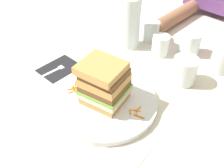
{
  "coord_description": "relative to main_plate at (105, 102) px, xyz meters",
  "views": [
    {
      "loc": [
        0.37,
        -0.36,
        0.52
      ],
      "look_at": [
        -0.01,
        0.03,
        0.06
      ],
      "focal_mm": 40.66,
      "sensor_mm": 36.0,
      "label": 1
    }
  ],
  "objects": [
    {
      "name": "carrot_shred_0",
      "position": [
        -0.1,
        -0.04,
        0.01
      ],
      "size": [
        0.02,
        0.02,
        0.0
      ],
      "primitive_type": "cylinder",
      "rotation": [
        0.0,
        1.57,
        3.87
      ],
      "color": "orange",
      "rests_on": "main_plate"
    },
    {
      "name": "water_bottle",
      "position": [
        -0.16,
        0.29,
        0.1
      ],
      "size": [
        0.07,
        0.07,
        0.24
      ],
      "color": "silver",
      "rests_on": "ground_plane"
    },
    {
      "name": "carrot_shred_14",
      "position": [
        0.1,
        0.02,
        0.01
      ],
      "size": [
        0.02,
        0.02,
        0.0
      ],
      "primitive_type": "cylinder",
      "rotation": [
        0.0,
        1.57,
        5.4
      ],
      "color": "orange",
      "rests_on": "main_plate"
    },
    {
      "name": "sandwich",
      "position": [
        -0.0,
        -0.0,
        0.07
      ],
      "size": [
        0.14,
        0.13,
        0.13
      ],
      "color": "tan",
      "rests_on": "main_plate"
    },
    {
      "name": "carrot_shred_10",
      "position": [
        0.09,
        0.03,
        0.01
      ],
      "size": [
        0.02,
        0.01,
        0.0
      ],
      "primitive_type": "cylinder",
      "rotation": [
        0.0,
        1.57,
        0.38
      ],
      "color": "orange",
      "rests_on": "main_plate"
    },
    {
      "name": "main_plate",
      "position": [
        0.0,
        0.0,
        0.0
      ],
      "size": [
        0.3,
        0.3,
        0.02
      ],
      "primitive_type": "cylinder",
      "color": "white",
      "rests_on": "ground_plane"
    },
    {
      "name": "carrot_shred_7",
      "position": [
        -0.11,
        -0.01,
        0.01
      ],
      "size": [
        0.02,
        0.02,
        0.0
      ],
      "primitive_type": "cylinder",
      "rotation": [
        0.0,
        1.57,
        2.36
      ],
      "color": "orange",
      "rests_on": "main_plate"
    },
    {
      "name": "fork",
      "position": [
        -0.23,
        -0.01,
        -0.0
      ],
      "size": [
        0.03,
        0.17,
        0.0
      ],
      "color": "silver",
      "rests_on": "napkin_dark"
    },
    {
      "name": "carrot_shred_3",
      "position": [
        -0.08,
        -0.02,
        0.01
      ],
      "size": [
        0.01,
        0.03,
        0.0
      ],
      "primitive_type": "cylinder",
      "rotation": [
        0.0,
        1.57,
        4.46
      ],
      "color": "orange",
      "rests_on": "main_plate"
    },
    {
      "name": "empty_tumbler_1",
      "position": [
        0.16,
        0.38,
        0.03
      ],
      "size": [
        0.07,
        0.07,
        0.08
      ],
      "primitive_type": "cylinder",
      "color": "silver",
      "rests_on": "ground_plane"
    },
    {
      "name": "carrot_shred_9",
      "position": [
        0.11,
        0.02,
        0.01
      ],
      "size": [
        0.03,
        0.01,
        0.0
      ],
      "primitive_type": "cylinder",
      "rotation": [
        0.0,
        1.57,
        0.32
      ],
      "color": "orange",
      "rests_on": "main_plate"
    },
    {
      "name": "carrot_shred_2",
      "position": [
        -0.09,
        -0.01,
        0.01
      ],
      "size": [
        0.02,
        0.03,
        0.0
      ],
      "primitive_type": "cylinder",
      "rotation": [
        0.0,
        1.57,
        1.17
      ],
      "color": "orange",
      "rests_on": "main_plate"
    },
    {
      "name": "carrot_shred_4",
      "position": [
        -0.09,
        -0.04,
        0.01
      ],
      "size": [
        0.01,
        0.03,
        0.0
      ],
      "primitive_type": "cylinder",
      "rotation": [
        0.0,
        1.57,
        1.24
      ],
      "color": "orange",
      "rests_on": "main_plate"
    },
    {
      "name": "napkin_dark",
      "position": [
        -0.23,
        0.01,
        -0.01
      ],
      "size": [
        0.1,
        0.13,
        0.0
      ],
      "primitive_type": "cube",
      "rotation": [
        0.0,
        0.0,
        0.01
      ],
      "color": "black",
      "rests_on": "ground_plane"
    },
    {
      "name": "carrot_shred_13",
      "position": [
        0.08,
        0.01,
        0.01
      ],
      "size": [
        0.02,
        0.02,
        0.0
      ],
      "primitive_type": "cylinder",
      "rotation": [
        0.0,
        1.57,
        5.61
      ],
      "color": "orange",
      "rests_on": "main_plate"
    },
    {
      "name": "knife",
      "position": [
        0.18,
        -0.02,
        -0.01
      ],
      "size": [
        0.03,
        0.2,
        0.0
      ],
      "color": "silver",
      "rests_on": "ground_plane"
    },
    {
      "name": "juice_glass",
      "position": [
        0.11,
        0.24,
        0.03
      ],
      "size": [
        0.08,
        0.08,
        0.09
      ],
      "color": "white",
      "rests_on": "ground_plane"
    },
    {
      "name": "carrot_shred_5",
      "position": [
        -0.09,
        -0.02,
        0.01
      ],
      "size": [
        0.02,
        0.02,
        0.0
      ],
      "primitive_type": "cylinder",
      "rotation": [
        0.0,
        1.57,
        4.01
      ],
      "color": "orange",
      "rests_on": "main_plate"
    },
    {
      "name": "ground_plane",
      "position": [
        0.01,
        0.0,
        -0.01
      ],
      "size": [
        3.0,
        3.0,
        0.0
      ],
      "primitive_type": "plane",
      "color": "beige"
    },
    {
      "name": "carrot_shred_1",
      "position": [
        -0.1,
        -0.03,
        0.01
      ],
      "size": [
        0.01,
        0.03,
        0.0
      ],
      "primitive_type": "cylinder",
      "rotation": [
        0.0,
        1.57,
        4.42
      ],
      "color": "orange",
      "rests_on": "main_plate"
    },
    {
      "name": "empty_tumbler_2",
      "position": [
        -0.04,
        0.32,
        0.03
      ],
      "size": [
        0.06,
        0.06,
        0.07
      ],
      "primitive_type": "cylinder",
      "color": "silver",
      "rests_on": "ground_plane"
    },
    {
      "name": "carrot_shred_8",
      "position": [
        -0.1,
        -0.03,
        0.01
      ],
      "size": [
        0.01,
        0.02,
        0.0
      ],
      "primitive_type": "cylinder",
      "rotation": [
        0.0,
        1.57,
        2.12
      ],
      "color": "orange",
      "rests_on": "main_plate"
    },
    {
      "name": "carrot_shred_6",
      "position": [
        -0.1,
        -0.01,
        0.01
      ],
      "size": [
        0.02,
        0.01,
        0.0
      ],
      "primitive_type": "cylinder",
      "rotation": [
        0.0,
        1.57,
        5.75
      ],
      "color": "orange",
      "rests_on": "main_plate"
    },
    {
      "name": "empty_tumbler_0",
      "position": [
        0.04,
        0.4,
        0.03
      ],
      "size": [
        0.07,
        0.07,
        0.08
      ],
      "primitive_type": "cylinder",
      "color": "silver",
      "rests_on": "ground_plane"
    },
    {
      "name": "carrot_shred_12",
      "position": [
        0.09,
        0.02,
        0.01
      ],
      "size": [
        0.02,
        0.01,
        0.0
      ],
      "primitive_type": "cylinder",
      "rotation": [
        0.0,
        1.57,
        3.72
      ],
      "color": "orange",
      "rests_on": "main_plate"
    },
    {
      "name": "empty_tumbler_3",
      "position": [
        -0.12,
        0.38,
        0.03
      ],
      "size": [
        0.06,
        0.06,
        0.08
      ],
      "primitive_type": "cylinder",
      "color": "silver",
      "rests_on": "ground_plane"
    },
    {
      "name": "carrot_shred_11",
      "position": [
        0.09,
        0.04,
        0.01
      ],
      "size": [
        0.01,
        0.02,
        0.0
      ],
      "primitive_type": "cylinder",
      "rotation": [
        0.0,
        1.57,
        1.7
      ],
      "color": "orange",
      "rests_on": "main_plate"
    }
  ]
}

